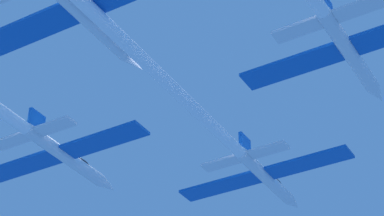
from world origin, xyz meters
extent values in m
cylinder|color=silver|center=(0.93, 0.14, -0.54)|extent=(1.28, 11.66, 1.28)
cone|color=silver|center=(0.93, 7.25, -0.54)|extent=(1.26, 2.56, 1.26)
ellipsoid|color=black|center=(0.93, 2.71, 0.00)|extent=(0.90, 2.33, 0.64)
cube|color=#0F51B2|center=(-4.14, -0.44, -0.54)|extent=(8.86, 2.56, 0.28)
cube|color=#0F51B2|center=(6.00, -0.44, -0.54)|extent=(8.86, 2.56, 0.28)
cube|color=#0F51B2|center=(0.93, -4.52, 1.03)|extent=(0.34, 2.10, 1.87)
cube|color=silver|center=(-1.70, -4.76, -0.54)|extent=(3.99, 1.54, 0.28)
cube|color=silver|center=(3.57, -4.76, -0.54)|extent=(3.99, 1.54, 0.28)
cylinder|color=silver|center=(-13.98, -14.32, -0.93)|extent=(1.28, 11.66, 1.28)
cone|color=silver|center=(-13.98, -7.21, -0.93)|extent=(1.26, 2.56, 1.26)
ellipsoid|color=black|center=(-13.98, -11.75, -0.38)|extent=(0.90, 2.33, 0.64)
cube|color=#0F51B2|center=(-19.05, -14.90, -0.93)|extent=(8.86, 2.56, 0.28)
cube|color=#0F51B2|center=(-8.91, -14.90, -0.93)|extent=(8.86, 2.56, 0.28)
cube|color=#0F51B2|center=(-13.98, -18.98, 0.64)|extent=(0.34, 2.10, 1.87)
cube|color=silver|center=(-16.62, -19.22, -0.93)|extent=(3.99, 1.54, 0.28)
cube|color=silver|center=(-11.35, -19.22, -0.93)|extent=(3.99, 1.54, 0.28)
cylinder|color=silver|center=(15.51, -13.79, 0.75)|extent=(1.28, 11.66, 1.28)
cone|color=silver|center=(15.51, -6.68, 0.75)|extent=(1.26, 2.56, 1.26)
ellipsoid|color=black|center=(15.51, -11.22, 1.30)|extent=(0.90, 2.33, 0.64)
cube|color=#0F51B2|center=(10.44, -14.37, 0.75)|extent=(8.86, 2.56, 0.28)
cube|color=#0F51B2|center=(15.51, -18.45, 2.33)|extent=(0.34, 2.10, 1.87)
cube|color=silver|center=(12.88, -18.69, 0.75)|extent=(3.99, 1.54, 0.28)
cube|color=silver|center=(18.15, -18.69, 0.75)|extent=(3.99, 1.54, 0.28)
cylinder|color=silver|center=(-0.35, -29.67, 0.05)|extent=(1.28, 11.66, 1.28)
cone|color=silver|center=(-0.35, -22.55, 0.05)|extent=(1.26, 2.56, 1.26)
ellipsoid|color=black|center=(-0.35, -27.10, 0.60)|extent=(0.90, 2.33, 0.64)
cube|color=#0F51B2|center=(-5.42, -30.25, 0.05)|extent=(8.86, 2.56, 0.28)
camera|label=1|loc=(29.50, -63.86, -38.75)|focal=71.08mm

